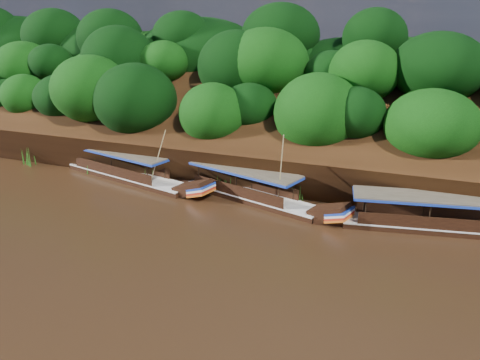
{
  "coord_description": "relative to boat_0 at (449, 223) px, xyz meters",
  "views": [
    {
      "loc": [
        9.72,
        -25.69,
        14.39
      ],
      "look_at": [
        -3.09,
        7.0,
        2.09
      ],
      "focal_mm": 35.0,
      "sensor_mm": 36.0,
      "label": 1
    }
  ],
  "objects": [
    {
      "name": "reeds",
      "position": [
        -15.12,
        1.71,
        0.32
      ],
      "size": [
        49.78,
        2.54,
        2.07
      ],
      "color": "#285E17",
      "rests_on": "ground"
    },
    {
      "name": "boat_0",
      "position": [
        0.0,
        0.0,
        0.0
      ],
      "size": [
        15.68,
        4.83,
        5.93
      ],
      "rotation": [
        0.0,
        0.0,
        0.18
      ],
      "color": "black",
      "rests_on": "ground"
    },
    {
      "name": "riverbank",
      "position": [
        -12.53,
        14.92,
        1.32
      ],
      "size": [
        120.0,
        30.06,
        19.4
      ],
      "color": "black",
      "rests_on": "ground"
    },
    {
      "name": "boat_1",
      "position": [
        -14.32,
        0.23,
        0.02
      ],
      "size": [
        15.05,
        6.29,
        6.73
      ],
      "rotation": [
        0.0,
        0.0,
        -0.29
      ],
      "color": "black",
      "rests_on": "ground"
    },
    {
      "name": "ground",
      "position": [
        -12.52,
        -7.81,
        -0.57
      ],
      "size": [
        160.0,
        160.0,
        0.0
      ],
      "primitive_type": "plane",
      "color": "black",
      "rests_on": "ground"
    },
    {
      "name": "boat_2",
      "position": [
        -26.82,
        0.99,
        0.03
      ],
      "size": [
        16.85,
        6.02,
        5.81
      ],
      "rotation": [
        0.0,
        0.0,
        -0.24
      ],
      "color": "black",
      "rests_on": "ground"
    }
  ]
}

